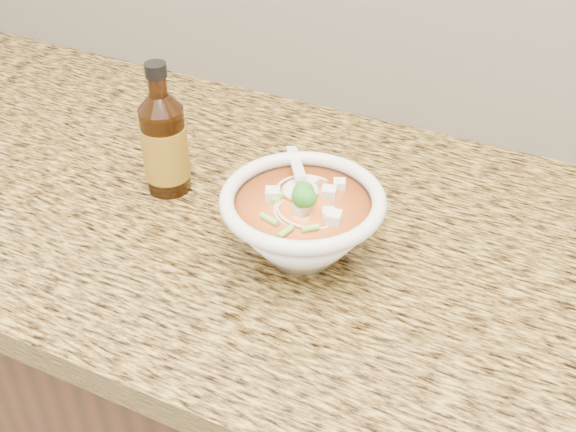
% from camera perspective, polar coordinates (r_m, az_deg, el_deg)
% --- Properties ---
extents(counter_slab, '(4.00, 0.68, 0.04)m').
position_cam_1_polar(counter_slab, '(0.97, 6.77, -2.88)').
color(counter_slab, '#A78D3D').
rests_on(counter_slab, cabinet).
extents(soup_bowl, '(0.20, 0.22, 0.11)m').
position_cam_1_polar(soup_bowl, '(0.90, 1.15, -0.57)').
color(soup_bowl, silver).
rests_on(soup_bowl, counter_slab).
extents(hot_sauce_bottle, '(0.07, 0.07, 0.19)m').
position_cam_1_polar(hot_sauce_bottle, '(1.02, -9.73, 5.63)').
color(hot_sauce_bottle, '#351907').
rests_on(hot_sauce_bottle, counter_slab).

